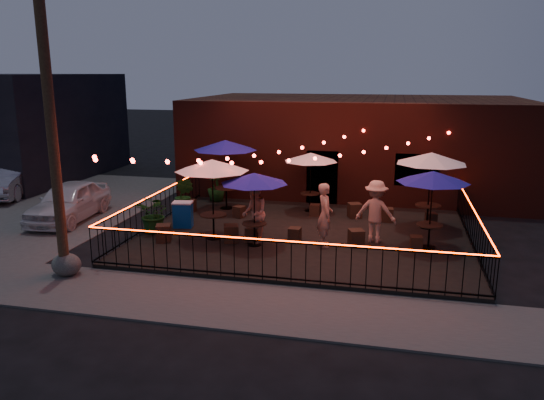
# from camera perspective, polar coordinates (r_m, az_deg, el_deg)

# --- Properties ---
(ground) EXTENTS (110.00, 110.00, 0.00)m
(ground) POSITION_cam_1_polar(r_m,az_deg,el_deg) (14.95, 2.17, -6.36)
(ground) COLOR black
(ground) RESTS_ON ground
(patio) EXTENTS (10.00, 8.00, 0.15)m
(patio) POSITION_cam_1_polar(r_m,az_deg,el_deg) (16.79, 3.46, -3.84)
(patio) COLOR black
(patio) RESTS_ON ground
(sidewalk) EXTENTS (18.00, 2.50, 0.05)m
(sidewalk) POSITION_cam_1_polar(r_m,az_deg,el_deg) (12.00, -0.83, -11.42)
(sidewalk) COLOR #43403E
(sidewalk) RESTS_ON ground
(parking_lot) EXTENTS (11.00, 12.00, 0.02)m
(parking_lot) POSITION_cam_1_polar(r_m,az_deg,el_deg) (23.59, -25.70, -0.23)
(parking_lot) COLOR #43403E
(parking_lot) RESTS_ON ground
(brick_building) EXTENTS (14.00, 8.00, 4.00)m
(brick_building) POSITION_cam_1_polar(r_m,az_deg,el_deg) (24.05, 9.11, 6.02)
(brick_building) COLOR #3A1610
(brick_building) RESTS_ON ground
(utility_pole) EXTENTS (0.26, 0.26, 8.00)m
(utility_pole) POSITION_cam_1_polar(r_m,az_deg,el_deg) (13.82, -22.72, 7.99)
(utility_pole) COLOR #362316
(utility_pole) RESTS_ON ground
(fence_front) EXTENTS (10.00, 0.04, 1.04)m
(fence_front) POSITION_cam_1_polar(r_m,az_deg,el_deg) (12.88, 0.50, -6.55)
(fence_front) COLOR black
(fence_front) RESTS_ON patio
(fence_left) EXTENTS (0.04, 8.00, 1.04)m
(fence_left) POSITION_cam_1_polar(r_m,az_deg,el_deg) (18.09, -12.32, -0.91)
(fence_left) COLOR black
(fence_left) RESTS_ON patio
(fence_right) EXTENTS (0.04, 8.00, 1.04)m
(fence_right) POSITION_cam_1_polar(r_m,az_deg,el_deg) (16.59, 20.80, -2.82)
(fence_right) COLOR black
(fence_right) RESTS_ON patio
(festoon_lights) EXTENTS (10.02, 8.72, 1.32)m
(festoon_lights) POSITION_cam_1_polar(r_m,az_deg,el_deg) (16.13, -0.14, 4.39)
(festoon_lights) COLOR #FF2B22
(festoon_lights) RESTS_ON ground
(cafe_table_0) EXTENTS (2.92, 2.92, 2.44)m
(cafe_table_0) POSITION_cam_1_polar(r_m,az_deg,el_deg) (15.81, -6.47, 3.61)
(cafe_table_0) COLOR black
(cafe_table_0) RESTS_ON patio
(cafe_table_1) EXTENTS (2.68, 2.68, 2.56)m
(cafe_table_1) POSITION_cam_1_polar(r_m,az_deg,el_deg) (19.38, -5.05, 5.80)
(cafe_table_1) COLOR black
(cafe_table_1) RESTS_ON patio
(cafe_table_2) EXTENTS (1.98, 1.98, 2.16)m
(cafe_table_2) POSITION_cam_1_polar(r_m,az_deg,el_deg) (15.12, -1.94, 2.24)
(cafe_table_2) COLOR black
(cafe_table_2) RESTS_ON patio
(cafe_table_3) EXTENTS (2.13, 2.13, 2.14)m
(cafe_table_3) POSITION_cam_1_polar(r_m,az_deg,el_deg) (19.06, 4.19, 4.53)
(cafe_table_3) COLOR black
(cafe_table_3) RESTS_ON patio
(cafe_table_4) EXTENTS (2.17, 2.17, 2.25)m
(cafe_table_4) POSITION_cam_1_polar(r_m,az_deg,el_deg) (15.55, 16.94, 2.29)
(cafe_table_4) COLOR black
(cafe_table_4) RESTS_ON patio
(cafe_table_5) EXTENTS (2.86, 2.86, 2.48)m
(cafe_table_5) POSITION_cam_1_polar(r_m,az_deg,el_deg) (17.56, 16.77, 4.22)
(cafe_table_5) COLOR black
(cafe_table_5) RESTS_ON patio
(bistro_chair_0) EXTENTS (0.55, 0.55, 0.51)m
(bistro_chair_0) POSITION_cam_1_polar(r_m,az_deg,el_deg) (16.23, -11.58, -3.50)
(bistro_chair_0) COLOR black
(bistro_chair_0) RESTS_ON patio
(bistro_chair_1) EXTENTS (0.54, 0.54, 0.51)m
(bistro_chair_1) POSITION_cam_1_polar(r_m,az_deg,el_deg) (15.91, -4.41, -3.61)
(bistro_chair_1) COLOR black
(bistro_chair_1) RESTS_ON patio
(bistro_chair_2) EXTENTS (0.38, 0.38, 0.43)m
(bistro_chair_2) POSITION_cam_1_polar(r_m,az_deg,el_deg) (19.51, -8.78, -0.60)
(bistro_chair_2) COLOR black
(bistro_chair_2) RESTS_ON patio
(bistro_chair_3) EXTENTS (0.44, 0.44, 0.41)m
(bistro_chair_3) POSITION_cam_1_polar(r_m,az_deg,el_deg) (18.54, -3.54, -1.26)
(bistro_chair_3) COLOR black
(bistro_chair_3) RESTS_ON patio
(bistro_chair_4) EXTENTS (0.43, 0.43, 0.45)m
(bistro_chair_4) POSITION_cam_1_polar(r_m,az_deg,el_deg) (15.85, -2.06, -3.76)
(bistro_chair_4) COLOR black
(bistro_chair_4) RESTS_ON patio
(bistro_chair_5) EXTENTS (0.37, 0.37, 0.42)m
(bistro_chair_5) POSITION_cam_1_polar(r_m,az_deg,el_deg) (15.94, 2.46, -3.72)
(bistro_chair_5) COLOR black
(bistro_chair_5) RESTS_ON patio
(bistro_chair_6) EXTENTS (0.35, 0.35, 0.41)m
(bistro_chair_6) POSITION_cam_1_polar(r_m,az_deg,el_deg) (18.78, 4.63, -1.08)
(bistro_chair_6) COLOR black
(bistro_chair_6) RESTS_ON patio
(bistro_chair_7) EXTENTS (0.55, 0.55, 0.51)m
(bistro_chair_7) POSITION_cam_1_polar(r_m,az_deg,el_deg) (18.70, 8.87, -1.11)
(bistro_chair_7) COLOR black
(bistro_chair_7) RESTS_ON patio
(bistro_chair_8) EXTENTS (0.53, 0.53, 0.48)m
(bistro_chair_8) POSITION_cam_1_polar(r_m,az_deg,el_deg) (15.69, 9.04, -4.04)
(bistro_chair_8) COLOR black
(bistro_chair_8) RESTS_ON patio
(bistro_chair_9) EXTENTS (0.36, 0.36, 0.40)m
(bistro_chair_9) POSITION_cam_1_polar(r_m,az_deg,el_deg) (15.71, 15.23, -4.48)
(bistro_chair_9) COLOR black
(bistro_chair_9) RESTS_ON patio
(bistro_chair_10) EXTENTS (0.42, 0.42, 0.46)m
(bistro_chair_10) POSITION_cam_1_polar(r_m,az_deg,el_deg) (18.41, 12.27, -1.57)
(bistro_chair_10) COLOR black
(bistro_chair_10) RESTS_ON patio
(bistro_chair_11) EXTENTS (0.41, 0.41, 0.40)m
(bistro_chair_11) POSITION_cam_1_polar(r_m,az_deg,el_deg) (18.42, 16.73, -1.93)
(bistro_chair_11) COLOR black
(bistro_chair_11) RESTS_ON patio
(patron_a) EXTENTS (0.63, 0.78, 1.86)m
(patron_a) POSITION_cam_1_polar(r_m,az_deg,el_deg) (15.41, 5.71, -1.58)
(patron_a) COLOR tan
(patron_a) RESTS_ON patio
(patron_b) EXTENTS (0.96, 1.07, 1.81)m
(patron_b) POSITION_cam_1_polar(r_m,az_deg,el_deg) (15.61, -1.92, -1.42)
(patron_b) COLOR tan
(patron_b) RESTS_ON patio
(patron_c) EXTENTS (1.32, 0.91, 1.87)m
(patron_c) POSITION_cam_1_polar(r_m,az_deg,el_deg) (15.96, 11.10, -1.23)
(patron_c) COLOR tan
(patron_c) RESTS_ON patio
(potted_shrub_a) EXTENTS (1.24, 1.12, 1.22)m
(potted_shrub_a) POSITION_cam_1_polar(r_m,az_deg,el_deg) (17.05, -12.51, -1.48)
(potted_shrub_a) COLOR #173B0D
(potted_shrub_a) RESTS_ON patio
(potted_shrub_b) EXTENTS (0.84, 0.74, 1.30)m
(potted_shrub_b) POSITION_cam_1_polar(r_m,az_deg,el_deg) (19.19, -9.42, 0.47)
(potted_shrub_b) COLOR #1D3F12
(potted_shrub_b) RESTS_ON patio
(potted_shrub_c) EXTENTS (0.89, 0.89, 1.21)m
(potted_shrub_c) POSITION_cam_1_polar(r_m,az_deg,el_deg) (20.89, -6.02, 1.53)
(potted_shrub_c) COLOR #18380B
(potted_shrub_c) RESTS_ON patio
(cooler) EXTENTS (0.71, 0.57, 0.84)m
(cooler) POSITION_cam_1_polar(r_m,az_deg,el_deg) (17.54, -9.56, -1.53)
(cooler) COLOR #0745A6
(cooler) RESTS_ON patio
(boulder) EXTENTS (1.00, 0.92, 0.64)m
(boulder) POSITION_cam_1_polar(r_m,az_deg,el_deg) (14.58, -21.24, -6.49)
(boulder) COLOR #40403C
(boulder) RESTS_ON ground
(car_white) EXTENTS (1.94, 4.11, 1.36)m
(car_white) POSITION_cam_1_polar(r_m,az_deg,el_deg) (19.92, -21.01, -0.14)
(car_white) COLOR white
(car_white) RESTS_ON ground
(car_silver) EXTENTS (2.83, 4.88, 1.52)m
(car_silver) POSITION_cam_1_polar(r_m,az_deg,el_deg) (24.99, -26.24, 2.19)
(car_silver) COLOR #ABACB3
(car_silver) RESTS_ON ground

